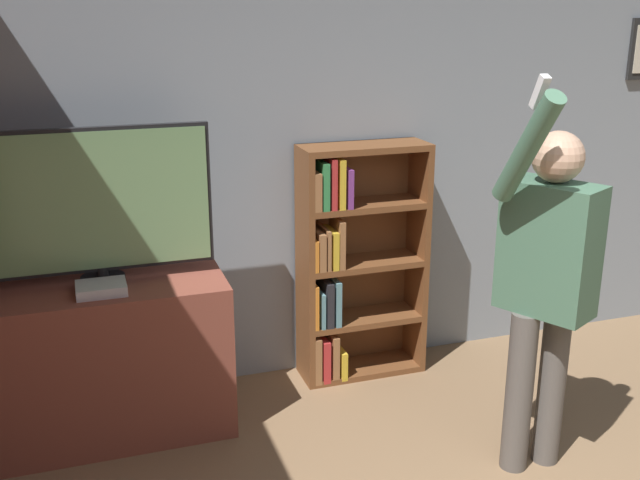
{
  "coord_description": "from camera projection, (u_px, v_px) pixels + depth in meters",
  "views": [
    {
      "loc": [
        -1.61,
        -1.2,
        2.16
      ],
      "look_at": [
        -0.58,
        1.9,
        1.13
      ],
      "focal_mm": 42.0,
      "sensor_mm": 36.0,
      "label": 1
    }
  ],
  "objects": [
    {
      "name": "bookshelf",
      "position": [
        350.0,
        265.0,
        4.4
      ],
      "size": [
        0.75,
        0.28,
        1.41
      ],
      "color": "brown",
      "rests_on": "ground_plane"
    },
    {
      "name": "game_console",
      "position": [
        101.0,
        288.0,
        3.61
      ],
      "size": [
        0.24,
        0.18,
        0.05
      ],
      "color": "silver",
      "rests_on": "tv_ledge"
    },
    {
      "name": "television",
      "position": [
        96.0,
        204.0,
        3.64
      ],
      "size": [
        1.13,
        0.22,
        0.78
      ],
      "color": "black",
      "rests_on": "tv_ledge"
    },
    {
      "name": "tv_ledge",
      "position": [
        111.0,
        359.0,
        3.86
      ],
      "size": [
        1.19,
        0.57,
        0.83
      ],
      "color": "brown",
      "rests_on": "ground_plane"
    },
    {
      "name": "wall_back",
      "position": [
        362.0,
        148.0,
        4.41
      ],
      "size": [
        6.39,
        0.09,
        2.7
      ],
      "color": "gray",
      "rests_on": "ground_plane"
    },
    {
      "name": "person",
      "position": [
        547.0,
        273.0,
        3.39
      ],
      "size": [
        0.56,
        0.54,
        1.9
      ],
      "rotation": [
        0.0,
        0.0,
        -1.09
      ],
      "color": "#56514C",
      "rests_on": "ground_plane"
    }
  ]
}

